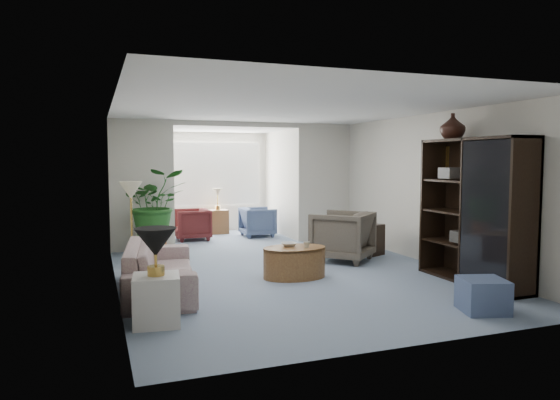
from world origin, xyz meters
name	(u,v)px	position (x,y,z in m)	size (l,w,h in m)	color
floor	(294,277)	(0.00, 0.00, 0.00)	(6.00, 6.00, 0.00)	#8A9CB6
sunroom_floor	(226,237)	(0.00, 4.10, 0.00)	(2.60, 2.60, 0.00)	#8A9CB6
back_pier_left	(142,185)	(-1.90, 3.00, 1.25)	(1.20, 0.12, 2.50)	beige
back_pier_right	(325,182)	(1.90, 3.00, 1.25)	(1.20, 0.12, 2.50)	beige
back_header	(239,124)	(0.00, 3.00, 2.45)	(2.60, 0.12, 0.10)	beige
window_pane	(215,174)	(0.00, 5.18, 1.40)	(2.20, 0.02, 1.50)	white
window_blinds	(215,174)	(0.00, 5.15, 1.40)	(2.20, 0.02, 1.50)	white
framed_picture	(438,162)	(2.46, -0.10, 1.70)	(0.04, 0.50, 0.40)	#BEB398
sofa	(160,268)	(-1.97, -0.18, 0.32)	(2.18, 0.85, 0.64)	#B6AB9A
end_table	(157,300)	(-2.17, -1.53, 0.26)	(0.48, 0.48, 0.52)	silver
table_lamp	(155,242)	(-2.17, -1.53, 0.87)	(0.44, 0.44, 0.30)	black
floor_lamp	(131,190)	(-2.21, 1.45, 1.25)	(0.36, 0.36, 0.28)	beige
coffee_table	(295,262)	(-0.01, -0.04, 0.23)	(0.95, 0.95, 0.45)	olive
coffee_bowl	(289,244)	(-0.06, 0.06, 0.48)	(0.23, 0.23, 0.06)	silver
coffee_cup	(307,245)	(0.14, -0.14, 0.50)	(0.10, 0.10, 0.09)	beige
wingback_chair	(342,236)	(1.23, 0.85, 0.43)	(0.91, 0.94, 0.86)	#5E574A
side_table_dark	(369,240)	(1.93, 1.15, 0.28)	(0.47, 0.37, 0.56)	black
entertainment_cabinet	(474,211)	(2.23, -1.21, 1.02)	(0.49, 1.83, 2.04)	black
cabinet_urn	(453,126)	(2.23, -0.71, 2.23)	(0.36, 0.36, 0.38)	black
ottoman	(483,295)	(1.38, -2.36, 0.19)	(0.48, 0.48, 0.38)	slate
plant_pot	(156,246)	(-1.73, 2.51, 0.16)	(0.40, 0.40, 0.32)	#AA6031
house_plant	(155,203)	(-1.73, 2.51, 0.95)	(1.13, 0.98, 1.25)	#22591E
sunroom_chair_blue	(258,222)	(0.71, 4.02, 0.33)	(0.71, 0.73, 0.66)	slate
sunroom_chair_maroon	(192,224)	(-0.79, 4.02, 0.34)	(0.73, 0.75, 0.68)	#5A1E1F
sunroom_table	(218,222)	(-0.04, 4.77, 0.28)	(0.46, 0.36, 0.56)	olive
shelf_clutter	(477,207)	(2.18, -1.32, 1.09)	(0.30, 1.15, 1.06)	#44423F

